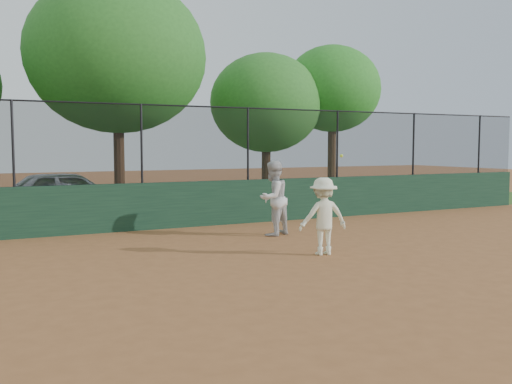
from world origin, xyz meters
name	(u,v)px	position (x,y,z in m)	size (l,w,h in m)	color
ground	(274,275)	(0.00, 0.00, 0.00)	(80.00, 80.00, 0.00)	#995B31
back_wall	(161,206)	(0.00, 6.00, 0.60)	(26.00, 0.20, 1.20)	#1C3E28
grass_strip	(109,207)	(0.00, 12.00, 0.00)	(36.00, 12.00, 0.01)	#294E18
parked_car	(69,194)	(-1.78, 9.33, 0.72)	(1.70, 4.22, 1.44)	#A2A6AC
player_second	(273,198)	(2.03, 3.71, 0.90)	(0.87, 0.68, 1.79)	silver
player_main	(323,216)	(1.75, 1.14, 0.76)	(1.07, 0.74, 1.98)	#EFF0CB
fence_assembly	(160,142)	(-0.03, 6.00, 2.24)	(26.00, 0.06, 2.00)	black
tree_2	(117,55)	(0.20, 11.23, 5.16)	(6.05, 5.50, 7.79)	#462B19
tree_3	(266,103)	(6.30, 12.02, 3.84)	(4.55, 4.14, 5.81)	#3D2614
tree_4	(333,89)	(9.31, 11.77, 4.49)	(4.17, 3.79, 6.31)	#4B2F1A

